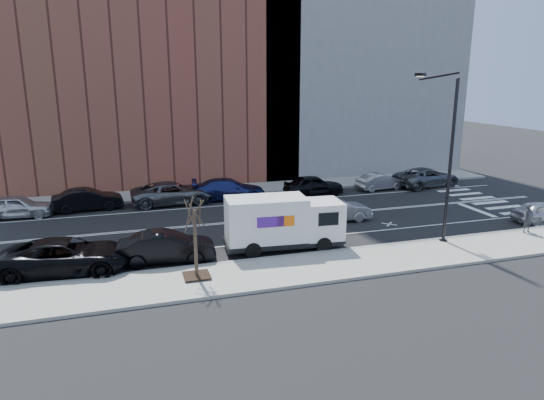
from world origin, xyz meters
TOP-DOWN VIEW (x-y plane):
  - ground at (0.00, 0.00)m, footprint 120.00×120.00m
  - sidewalk_near at (0.00, -8.80)m, footprint 44.00×3.60m
  - sidewalk_far at (0.00, 8.80)m, footprint 44.00×3.60m
  - curb_near at (0.00, -7.00)m, footprint 44.00×0.25m
  - curb_far at (0.00, 7.00)m, footprint 44.00×0.25m
  - crosswalk at (16.00, 0.00)m, footprint 3.00×14.00m
  - road_markings at (0.00, 0.00)m, footprint 40.00×8.60m
  - bldg_brick at (-8.00, 15.60)m, footprint 26.00×10.00m
  - bldg_concrete at (12.00, 15.60)m, footprint 20.00×10.00m
  - streetlight at (7.00, -6.91)m, footprint 0.44×4.02m
  - street_tree at (-7.00, -8.40)m, footprint 1.20×1.20m
  - fedex_van at (-1.90, -5.60)m, footprint 6.52×2.68m
  - far_parked_a at (-16.80, 5.32)m, footprint 4.60×2.13m
  - far_parked_b at (-12.43, 5.88)m, footprint 4.82×2.05m
  - far_parked_c at (-6.61, 5.90)m, footprint 6.04×3.04m
  - far_parked_d at (-2.37, 6.02)m, footprint 5.74×2.90m
  - far_parked_e at (4.31, 5.41)m, footprint 4.71×1.90m
  - far_parked_f at (10.32, 5.56)m, footprint 4.25×1.87m
  - far_parked_g at (14.64, 5.43)m, footprint 6.09×3.39m
  - driving_sedan at (3.02, -1.65)m, footprint 4.58×1.62m
  - near_parked_rear_a at (-8.08, -5.74)m, footprint 4.93×2.10m
  - near_parked_rear_b at (-12.76, -5.75)m, footprint 6.26×3.34m
  - near_parked_front at (15.65, -5.75)m, footprint 4.09×1.99m
  - pedestrian at (12.63, -7.59)m, footprint 0.65×0.44m

SIDE VIEW (x-z plane):
  - ground at x=0.00m, z-range 0.00..0.00m
  - crosswalk at x=16.00m, z-range 0.00..0.01m
  - road_markings at x=0.00m, z-range 0.00..0.01m
  - sidewalk_near at x=0.00m, z-range 0.00..0.15m
  - sidewalk_far at x=0.00m, z-range 0.00..0.15m
  - curb_near at x=0.00m, z-range 0.00..0.17m
  - curb_far at x=0.00m, z-range 0.00..0.17m
  - near_parked_front at x=15.65m, z-range 0.00..1.34m
  - far_parked_f at x=10.32m, z-range 0.00..1.36m
  - driving_sedan at x=3.02m, z-range 0.00..1.51m
  - far_parked_a at x=-16.80m, z-range 0.00..1.53m
  - far_parked_b at x=-12.43m, z-range 0.00..1.55m
  - near_parked_rear_a at x=-8.08m, z-range 0.00..1.58m
  - far_parked_d at x=-2.37m, z-range 0.00..1.60m
  - far_parked_e at x=4.31m, z-range 0.00..1.60m
  - far_parked_g at x=14.64m, z-range 0.00..1.61m
  - far_parked_c at x=-6.61m, z-range 0.00..1.64m
  - near_parked_rear_b at x=-12.76m, z-range 0.00..1.67m
  - pedestrian at x=12.63m, z-range 0.15..1.87m
  - street_tree at x=-7.00m, z-range -0.42..3.33m
  - fedex_van at x=-1.90m, z-range 0.07..2.98m
  - streetlight at x=7.00m, z-range 0.41..9.75m
  - bldg_brick at x=-8.00m, z-range 0.00..22.00m
  - bldg_concrete at x=12.00m, z-range 0.00..26.00m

